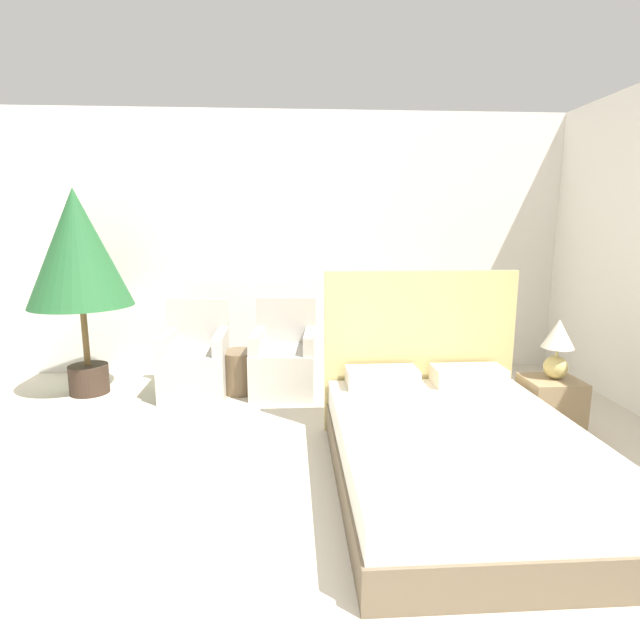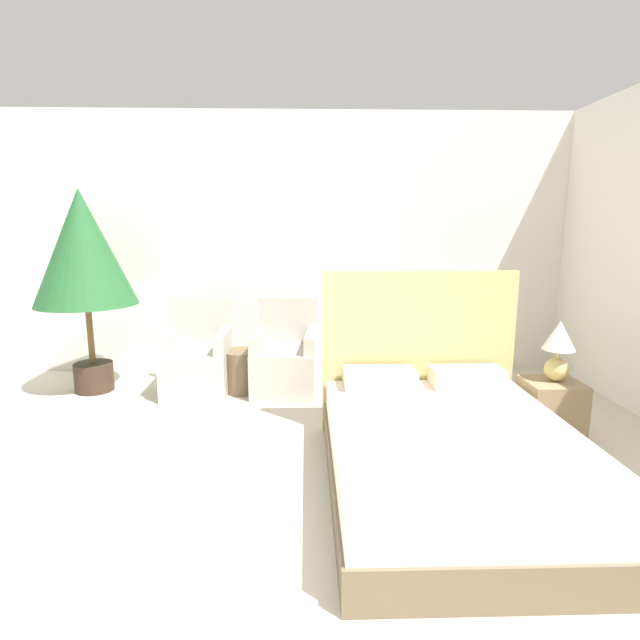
# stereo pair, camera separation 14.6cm
# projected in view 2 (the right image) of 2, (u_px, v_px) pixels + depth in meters

# --- Properties ---
(wall_back) EXTENTS (10.00, 0.06, 2.90)m
(wall_back) POSITION_uv_depth(u_px,v_px,m) (314.00, 245.00, 5.67)
(wall_back) COLOR white
(wall_back) RESTS_ON ground_plane
(bed) EXTENTS (1.55, 2.07, 1.31)m
(bed) POSITION_uv_depth(u_px,v_px,m) (447.00, 448.00, 3.20)
(bed) COLOR brown
(bed) RESTS_ON ground_plane
(armchair_near_window_left) EXTENTS (0.64, 0.70, 0.92)m
(armchair_near_window_left) POSITION_uv_depth(u_px,v_px,m) (198.00, 364.00, 5.03)
(armchair_near_window_left) COLOR #B7B2A8
(armchair_near_window_left) RESTS_ON ground_plane
(armchair_near_window_right) EXTENTS (0.68, 0.74, 0.92)m
(armchair_near_window_right) POSITION_uv_depth(u_px,v_px,m) (286.00, 363.00, 5.06)
(armchair_near_window_right) COLOR #B7B2A8
(armchair_near_window_right) RESTS_ON ground_plane
(potted_palm) EXTENTS (0.97, 0.97, 2.02)m
(potted_palm) POSITION_uv_depth(u_px,v_px,m) (83.00, 253.00, 4.86)
(potted_palm) COLOR #38281E
(potted_palm) RESTS_ON ground_plane
(nightstand) EXTENTS (0.41, 0.38, 0.48)m
(nightstand) POSITION_uv_depth(u_px,v_px,m) (551.00, 411.00, 3.89)
(nightstand) COLOR #937A56
(nightstand) RESTS_ON ground_plane
(table_lamp) EXTENTS (0.24, 0.24, 0.47)m
(table_lamp) POSITION_uv_depth(u_px,v_px,m) (558.00, 346.00, 3.81)
(table_lamp) COLOR tan
(table_lamp) RESTS_ON nightstand
(side_table) EXTENTS (0.39, 0.39, 0.42)m
(side_table) POSITION_uv_depth(u_px,v_px,m) (242.00, 371.00, 5.07)
(side_table) COLOR brown
(side_table) RESTS_ON ground_plane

